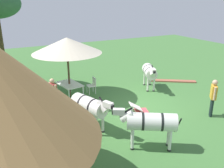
% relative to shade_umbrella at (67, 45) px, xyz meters
% --- Properties ---
extents(ground_plane, '(36.00, 36.00, 0.00)m').
position_rel_shade_umbrella_xyz_m(ground_plane, '(-2.64, -2.50, -2.75)').
color(ground_plane, '#3F6F35').
extents(shade_umbrella, '(3.48, 3.48, 3.14)m').
position_rel_shade_umbrella_xyz_m(shade_umbrella, '(0.00, 0.00, 0.00)').
color(shade_umbrella, '#4A3221').
rests_on(shade_umbrella, ground_plane).
extents(patio_dining_table, '(1.64, 1.19, 0.74)m').
position_rel_shade_umbrella_xyz_m(patio_dining_table, '(0.00, 0.00, -2.09)').
color(patio_dining_table, silver).
rests_on(patio_dining_table, ground_plane).
extents(patio_chair_near_lawn, '(0.49, 0.47, 0.90)m').
position_rel_shade_umbrella_xyz_m(patio_chair_near_lawn, '(0.17, 1.27, -2.23)').
color(patio_chair_near_lawn, silver).
rests_on(patio_chair_near_lawn, ground_plane).
extents(patio_chair_west_end, '(0.46, 0.44, 0.90)m').
position_rel_shade_umbrella_xyz_m(patio_chair_west_end, '(-0.06, -1.28, -2.23)').
color(patio_chair_west_end, silver).
rests_on(patio_chair_west_end, ground_plane).
extents(guest_beside_umbrella, '(0.56, 0.32, 1.62)m').
position_rel_shade_umbrella_xyz_m(guest_beside_umbrella, '(-1.41, 1.21, -1.78)').
color(guest_beside_umbrella, black).
rests_on(guest_beside_umbrella, ground_plane).
extents(standing_watcher, '(0.49, 0.46, 1.70)m').
position_rel_shade_umbrella_xyz_m(standing_watcher, '(-5.02, -4.85, -1.73)').
color(standing_watcher, black).
rests_on(standing_watcher, ground_plane).
extents(striped_lounge_chair, '(0.75, 0.94, 0.60)m').
position_rel_shade_umbrella_xyz_m(striped_lounge_chair, '(-3.50, -2.06, -2.50)').
color(striped_lounge_chair, '#D2464B').
rests_on(striped_lounge_chair, ground_plane).
extents(zebra_nearest_camera, '(2.09, 1.12, 1.56)m').
position_rel_shade_umbrella_xyz_m(zebra_nearest_camera, '(-3.63, 0.33, -1.74)').
color(zebra_nearest_camera, silver).
rests_on(zebra_nearest_camera, ground_plane).
extents(zebra_by_umbrella, '(1.95, 1.16, 1.53)m').
position_rel_shade_umbrella_xyz_m(zebra_by_umbrella, '(-0.86, -4.49, -1.77)').
color(zebra_by_umbrella, silver).
rests_on(zebra_by_umbrella, ground_plane).
extents(zebra_toward_hut, '(1.46, 2.06, 1.53)m').
position_rel_shade_umbrella_xyz_m(zebra_toward_hut, '(-5.73, -1.00, -1.76)').
color(zebra_toward_hut, silver).
rests_on(zebra_toward_hut, ground_plane).
extents(brick_patio_kerb, '(1.85, 2.53, 0.08)m').
position_rel_shade_umbrella_xyz_m(brick_patio_kerb, '(-0.57, -6.53, -2.71)').
color(brick_patio_kerb, '#A35842').
rests_on(brick_patio_kerb, ground_plane).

